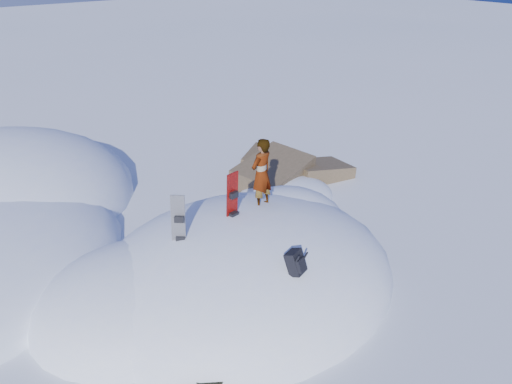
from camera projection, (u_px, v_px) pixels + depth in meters
ground at (244, 280)px, 11.00m from camera, size 120.00×120.00×0.00m
snow_mound at (232, 278)px, 11.08m from camera, size 8.00×6.00×3.00m
rock_outcrop at (284, 187)px, 15.16m from camera, size 4.68×4.41×1.68m
snowboard_red at (232, 207)px, 10.54m from camera, size 0.32×0.22×1.63m
snowboard_dark at (179, 231)px, 9.89m from camera, size 0.40×0.40×1.50m
backpack at (296, 263)px, 9.12m from camera, size 0.42×0.48×0.53m
person at (261, 174)px, 10.87m from camera, size 0.66×0.51×1.62m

